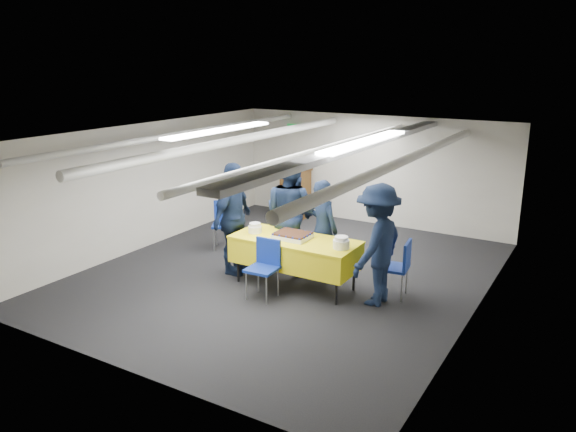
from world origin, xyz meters
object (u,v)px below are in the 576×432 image
Objects in this scene: sheet_cake at (293,235)px; chair_right at (399,263)px; serving_table at (295,252)px; chair_near at (265,262)px; podium at (295,190)px; sailor_a at (323,229)px; sailor_b at (290,213)px; sailor_d at (377,245)px; chair_left at (224,219)px; sailor_c at (233,219)px.

sheet_cake is 1.65m from chair_right.
chair_near is (-0.19, -0.56, -0.03)m from serving_table.
serving_table is 1.56× the size of podium.
sailor_a reaches higher than chair_near.
sailor_a is 0.83× the size of sailor_b.
sailor_a is at bearing -110.55° from sailor_d.
chair_near is at bearing -108.45° from serving_table.
sheet_cake is 0.64m from chair_near.
sailor_a reaches higher than podium.
chair_left is 0.45× the size of sailor_b.
sailor_a is (0.17, 0.59, 0.24)m from serving_table.
serving_table is 1.35m from sailor_d.
sailor_b is (-0.25, 1.16, 0.43)m from chair_near.
podium reaches higher than chair_left.
sailor_b is at bearing -102.78° from sailor_d.
chair_near is at bearing -150.38° from chair_right.
chair_right is at bearing 14.87° from sheet_cake.
sailor_b reaches higher than chair_near.
serving_table is 3.62× the size of sheet_cake.
sailor_d is (2.47, 0.06, -0.04)m from sailor_c.
sailor_c is (-2.69, -0.41, 0.39)m from chair_right.
podium is 4.71m from sailor_d.
sailor_b reaches higher than serving_table.
sailor_d reaches higher than podium.
serving_table is 1.58m from chair_right.
sailor_a is at bearing 172.60° from chair_right.
chair_near is at bearing -126.98° from sailor_c.
sailor_d is (1.14, -0.53, 0.08)m from sailor_a.
sailor_c is (-1.12, 0.00, 0.10)m from sheet_cake.
chair_right is at bearing -8.83° from chair_left.
sailor_d is at bearing -121.59° from chair_right.
chair_left is (-0.11, -2.46, -0.08)m from podium.
sailor_d is (-0.22, -0.35, 0.35)m from chair_right.
serving_table is 1.01× the size of sailor_b.
chair_left is at bearing -4.97° from sailor_b.
sailor_c reaches higher than chair_near.
serving_table is at bearing -25.14° from chair_left.
serving_table is at bearing -82.84° from sailor_d.
sheet_cake is at bearing -165.13° from chair_right.
sailor_d is at bearing 2.62° from sheet_cake.
sailor_d is at bearing -15.12° from chair_left.
sailor_a is at bearing -73.38° from sailor_c.
sailor_b is at bearing 174.52° from chair_right.
serving_table is 1.22m from sailor_c.
podium is at bearing -131.34° from sailor_d.
sailor_b is (1.53, -2.83, 0.35)m from podium.
chair_left is at bearing 141.00° from chair_near.
chair_near is 1.26m from sailor_b.
sheet_cake is 2.28m from chair_left.
sailor_c is at bearing 47.48° from sailor_b.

